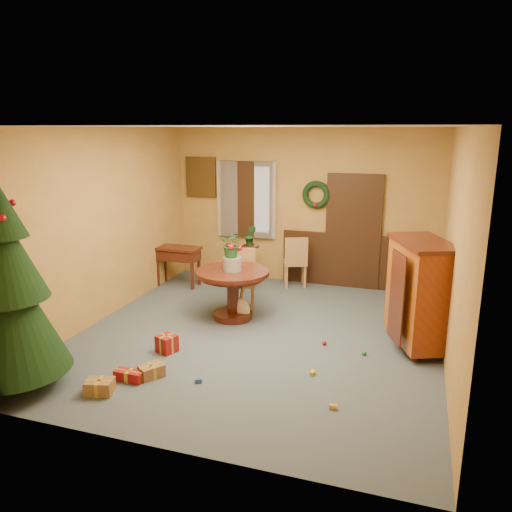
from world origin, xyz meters
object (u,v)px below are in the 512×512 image
at_px(dining_table, 233,285).
at_px(writing_desk, 178,257).
at_px(sideboard, 420,291).
at_px(christmas_tree, 8,289).
at_px(chair_near, 242,277).

height_order(dining_table, writing_desk, dining_table).
bearing_deg(sideboard, dining_table, 175.65).
distance_m(dining_table, christmas_tree, 3.24).
xyz_separation_m(writing_desk, sideboard, (4.29, -1.46, 0.23)).
xyz_separation_m(chair_near, christmas_tree, (-1.56, -3.20, 0.65)).
xyz_separation_m(dining_table, chair_near, (-0.01, 0.44, -0.01)).
relative_size(chair_near, christmas_tree, 0.40).
bearing_deg(sideboard, writing_desk, 161.24).
bearing_deg(dining_table, chair_near, 91.28).
distance_m(dining_table, sideboard, 2.75).
relative_size(dining_table, writing_desk, 1.34).
relative_size(chair_near, writing_desk, 1.19).
height_order(christmas_tree, writing_desk, christmas_tree).
relative_size(dining_table, chair_near, 1.13).
xyz_separation_m(dining_table, writing_desk, (-1.57, 1.25, 0.02)).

